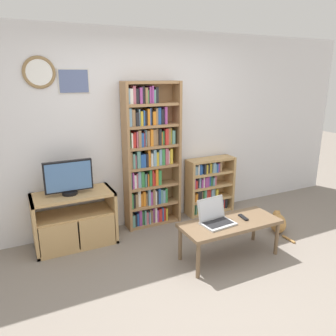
% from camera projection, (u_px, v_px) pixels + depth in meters
% --- Properties ---
extents(ground_plane, '(18.00, 18.00, 0.00)m').
position_uv_depth(ground_plane, '(210.00, 288.00, 3.25)').
color(ground_plane, gray).
extents(wall_back, '(7.04, 0.09, 2.60)m').
position_uv_depth(wall_back, '(141.00, 131.00, 4.41)').
color(wall_back, silver).
rests_on(wall_back, ground_plane).
extents(tv_stand, '(0.96, 0.47, 0.67)m').
position_uv_depth(tv_stand, '(75.00, 220.00, 3.99)').
color(tv_stand, tan).
rests_on(tv_stand, ground_plane).
extents(television, '(0.55, 0.18, 0.41)m').
position_uv_depth(television, '(69.00, 178.00, 3.82)').
color(television, black).
rests_on(television, tv_stand).
extents(bookshelf_tall, '(0.77, 0.24, 1.96)m').
position_uv_depth(bookshelf_tall, '(149.00, 157.00, 4.39)').
color(bookshelf_tall, '#9E754C').
rests_on(bookshelf_tall, ground_plane).
extents(bookshelf_short, '(0.74, 0.25, 0.85)m').
position_uv_depth(bookshelf_short, '(207.00, 187.00, 4.94)').
color(bookshelf_short, tan).
rests_on(bookshelf_short, ground_plane).
extents(coffee_table, '(1.15, 0.48, 0.44)m').
position_uv_depth(coffee_table, '(230.00, 226.00, 3.70)').
color(coffee_table, brown).
rests_on(coffee_table, ground_plane).
extents(laptop, '(0.38, 0.32, 0.27)m').
position_uv_depth(laptop, '(215.00, 217.00, 3.65)').
color(laptop, '#B7BABC').
rests_on(laptop, coffee_table).
extents(remote_near_laptop, '(0.06, 0.16, 0.02)m').
position_uv_depth(remote_near_laptop, '(243.00, 217.00, 3.78)').
color(remote_near_laptop, black).
rests_on(remote_near_laptop, coffee_table).
extents(cat, '(0.28, 0.49, 0.30)m').
position_uv_depth(cat, '(278.00, 223.00, 4.37)').
color(cat, '#B78447').
rests_on(cat, ground_plane).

